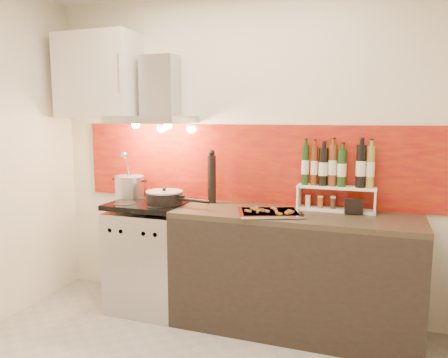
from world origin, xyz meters
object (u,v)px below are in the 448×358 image
at_px(saute_pan, 165,197).
at_px(range_stove, 152,256).
at_px(counter, 293,272).
at_px(stock_pot, 129,186).
at_px(pepper_mill, 212,177).
at_px(baking_tray, 270,212).

bearing_deg(saute_pan, range_stove, 164.05).
distance_m(counter, stock_pot, 1.59).
height_order(stock_pot, pepper_mill, pepper_mill).
height_order(range_stove, pepper_mill, pepper_mill).
relative_size(range_stove, stock_pot, 3.60).
xyz_separation_m(saute_pan, pepper_mill, (0.32, 0.21, 0.15)).
xyz_separation_m(range_stove, counter, (1.20, 0.00, 0.01)).
xyz_separation_m(stock_pot, baking_tray, (1.32, -0.24, -0.09)).
height_order(saute_pan, pepper_mill, pepper_mill).
bearing_deg(range_stove, stock_pot, 153.76).
distance_m(counter, pepper_mill, 0.99).
bearing_deg(pepper_mill, range_stove, -160.75).
distance_m(pepper_mill, baking_tray, 0.65).
xyz_separation_m(pepper_mill, baking_tray, (0.56, -0.27, -0.20)).
height_order(pepper_mill, baking_tray, pepper_mill).
distance_m(stock_pot, baking_tray, 1.34).
bearing_deg(saute_pan, counter, 2.83).
bearing_deg(counter, range_stove, -179.77).
bearing_deg(counter, baking_tray, -147.39).
xyz_separation_m(range_stove, saute_pan, (0.16, -0.05, 0.52)).
xyz_separation_m(counter, pepper_mill, (-0.72, 0.16, 0.66)).
distance_m(saute_pan, baking_tray, 0.88).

